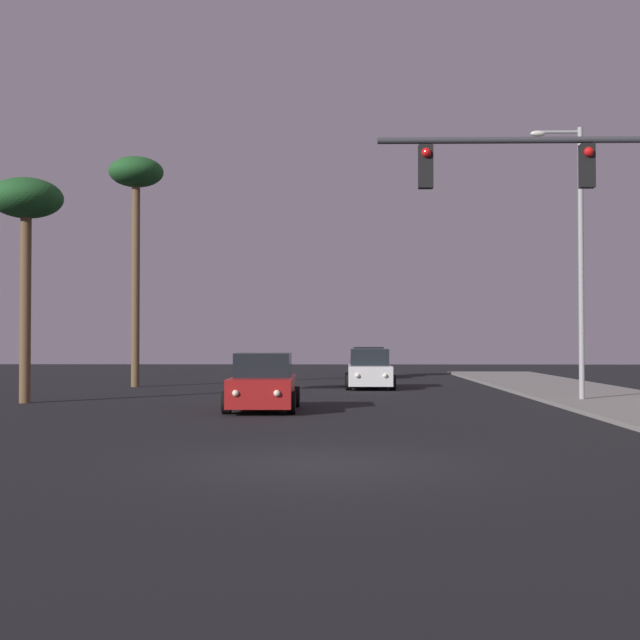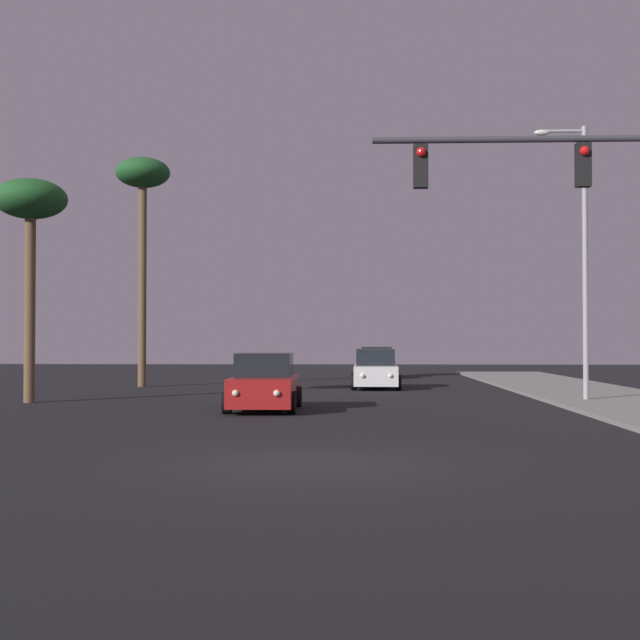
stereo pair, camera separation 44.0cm
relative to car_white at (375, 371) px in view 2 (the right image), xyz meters
The scene contains 8 objects.
ground_plane 23.07m from the car_white, 93.98° to the right, with size 120.00×120.00×0.00m, color black.
car_white is the anchor object (origin of this frame).
car_black 11.02m from the car_white, 88.42° to the left, with size 2.04×4.33×1.68m.
car_red 12.34m from the car_white, 106.66° to the right, with size 2.04×4.32×1.68m.
traffic_light_mast 20.29m from the car_white, 77.61° to the right, with size 6.78×0.36×6.50m.
street_lamp 11.51m from the car_white, 51.88° to the right, with size 1.74×0.24×9.00m.
palm_tree_mid 13.08m from the car_white, behind, with size 2.40×2.40×10.14m.
palm_tree_near 15.71m from the car_white, 142.13° to the right, with size 2.40×2.40×7.39m.
Camera 2 is at (0.72, -14.91, 2.07)m, focal length 50.00 mm.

